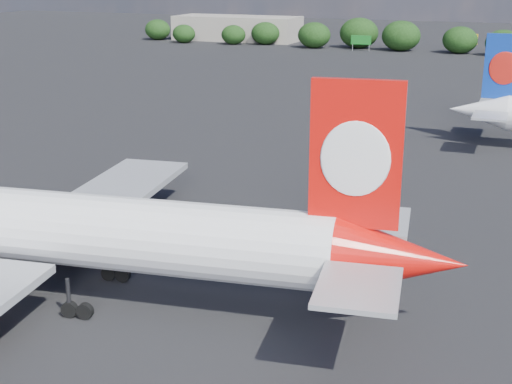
% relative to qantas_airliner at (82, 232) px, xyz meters
% --- Properties ---
extents(ground, '(500.00, 500.00, 0.00)m').
position_rel_qantas_airliner_xyz_m(ground, '(-4.60, 53.44, -5.16)').
color(ground, black).
rests_on(ground, ground).
extents(qantas_airliner, '(51.91, 49.51, 16.95)m').
position_rel_qantas_airliner_xyz_m(qantas_airliner, '(0.00, 0.00, 0.00)').
color(qantas_airliner, white).
rests_on(qantas_airliner, ground).
extents(terminal_building, '(42.00, 16.00, 8.00)m').
position_rel_qantas_airliner_xyz_m(terminal_building, '(-69.60, 185.44, -1.16)').
color(terminal_building, gray).
rests_on(terminal_building, ground).
extents(highway_sign, '(6.00, 0.30, 4.50)m').
position_rel_qantas_airliner_xyz_m(highway_sign, '(-22.60, 169.44, -2.03)').
color(highway_sign, '#14651C').
rests_on(highway_sign, ground).
extents(billboard_yellow, '(5.00, 0.30, 5.50)m').
position_rel_qantas_airliner_xyz_m(billboard_yellow, '(7.40, 175.44, -1.29)').
color(billboard_yellow, yellow).
rests_on(billboard_yellow, ground).
extents(horizon_treeline, '(207.94, 15.44, 9.13)m').
position_rel_qantas_airliner_xyz_m(horizon_treeline, '(8.40, 173.45, -1.25)').
color(horizon_treeline, black).
rests_on(horizon_treeline, ground).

